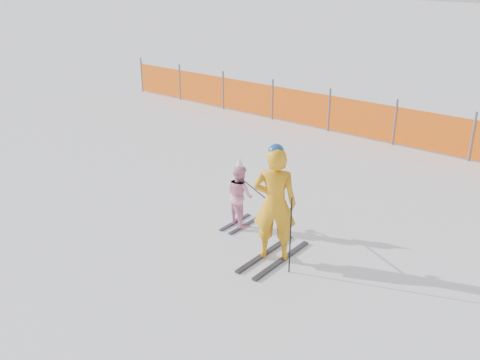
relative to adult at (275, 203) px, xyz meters
The scene contains 5 objects.
ground 1.47m from the adult, behind, with size 120.00×120.00×0.00m, color white.
adult is the anchor object (origin of this frame).
child 1.39m from the adult, 153.71° to the left, with size 0.68×0.86×1.36m.
ski_poles 0.22m from the adult, 136.42° to the left, with size 1.56×0.76×1.31m.
safety_fence 7.80m from the adult, 118.44° to the left, with size 14.48×0.06×1.25m.
Camera 1 is at (5.50, -6.36, 4.65)m, focal length 40.00 mm.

